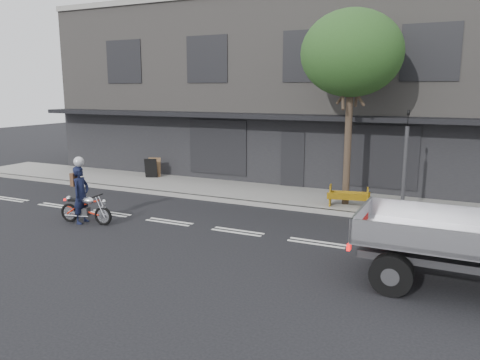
% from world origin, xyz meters
% --- Properties ---
extents(ground, '(80.00, 80.00, 0.00)m').
position_xyz_m(ground, '(0.00, 0.00, 0.00)').
color(ground, black).
rests_on(ground, ground).
extents(sidewalk, '(32.00, 3.20, 0.15)m').
position_xyz_m(sidewalk, '(0.00, 4.70, 0.07)').
color(sidewalk, gray).
rests_on(sidewalk, ground).
extents(kerb, '(32.00, 0.20, 0.15)m').
position_xyz_m(kerb, '(0.00, 3.10, 0.07)').
color(kerb, gray).
rests_on(kerb, ground).
extents(building_main, '(26.00, 10.00, 8.00)m').
position_xyz_m(building_main, '(0.00, 11.30, 4.00)').
color(building_main, slate).
rests_on(building_main, ground).
extents(street_tree, '(3.40, 3.40, 6.74)m').
position_xyz_m(street_tree, '(2.20, 4.20, 5.28)').
color(street_tree, '#382B21').
rests_on(street_tree, ground).
extents(traffic_light_pole, '(0.12, 0.12, 3.50)m').
position_xyz_m(traffic_light_pole, '(4.20, 3.35, 1.65)').
color(traffic_light_pole, '#2D2D30').
rests_on(traffic_light_pole, ground).
extents(motorcycle, '(1.84, 0.53, 0.95)m').
position_xyz_m(motorcycle, '(-4.66, -1.24, 0.49)').
color(motorcycle, black).
rests_on(motorcycle, ground).
extents(rider, '(0.51, 0.70, 1.79)m').
position_xyz_m(rider, '(-4.81, -1.24, 0.90)').
color(rider, black).
rests_on(rider, ground).
extents(construction_barrier, '(1.43, 0.79, 0.76)m').
position_xyz_m(construction_barrier, '(2.41, 3.53, 0.53)').
color(construction_barrier, '#FFB40D').
rests_on(construction_barrier, sidewalk).
extents(sandwich_board, '(0.66, 0.56, 0.89)m').
position_xyz_m(sandwich_board, '(-6.94, 5.30, 0.60)').
color(sandwich_board, black).
rests_on(sandwich_board, sidewalk).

